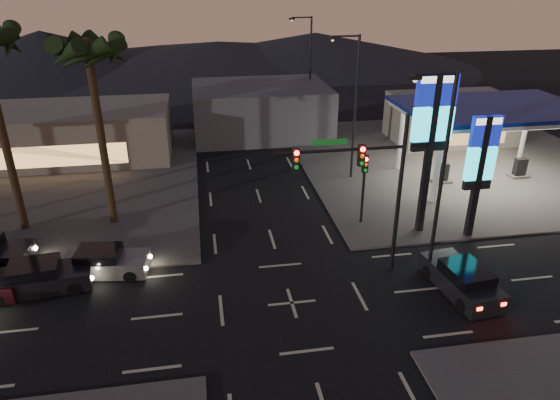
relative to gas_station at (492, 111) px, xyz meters
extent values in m
plane|color=black|center=(-16.00, -12.00, -5.08)|extent=(140.00, 140.00, 0.00)
cube|color=#47443F|center=(0.00, 4.00, -5.02)|extent=(24.00, 24.00, 0.12)
cube|color=#47443F|center=(-32.00, 4.00, -5.02)|extent=(24.00, 24.00, 0.12)
cylinder|color=silver|center=(-5.00, -3.00, -2.58)|extent=(0.36, 0.36, 5.00)
cylinder|color=silver|center=(-5.00, 3.00, -2.58)|extent=(0.36, 0.36, 5.00)
cylinder|color=silver|center=(5.00, 3.00, -2.58)|extent=(0.36, 0.36, 5.00)
cube|color=silver|center=(0.00, 0.00, 0.12)|extent=(12.00, 8.00, 0.50)
cube|color=white|center=(0.00, 0.00, -0.18)|extent=(11.60, 7.60, 0.06)
cube|color=navy|center=(0.00, 0.00, 0.27)|extent=(12.20, 8.20, 0.25)
cube|color=black|center=(-3.00, 0.00, -4.28)|extent=(0.80, 0.50, 1.40)
cube|color=black|center=(3.00, 0.00, -4.28)|extent=(0.80, 0.50, 1.40)
cube|color=#726B5B|center=(2.00, 9.00, -3.08)|extent=(10.00, 6.00, 4.00)
cube|color=black|center=(-7.50, -6.50, -0.58)|extent=(0.35, 0.35, 9.00)
cube|color=navy|center=(-7.50, -6.50, 3.12)|extent=(2.20, 0.30, 1.60)
cube|color=white|center=(-7.50, -6.50, 3.67)|extent=(1.98, 0.32, 0.35)
cube|color=#1AE7FF|center=(-7.50, -6.50, 1.32)|extent=(2.20, 0.30, 1.80)
cube|color=black|center=(-7.50, -6.50, 0.12)|extent=(2.09, 0.28, 0.50)
cube|color=black|center=(-5.00, -7.50, -1.58)|extent=(0.35, 0.35, 7.00)
cube|color=navy|center=(-5.00, -7.50, 1.12)|extent=(1.60, 0.30, 1.60)
cube|color=white|center=(-5.00, -7.50, 1.67)|extent=(1.44, 0.32, 0.35)
cube|color=#1AE7FF|center=(-5.00, -7.50, -0.68)|extent=(1.60, 0.30, 1.80)
cube|color=black|center=(-5.00, -7.50, -1.88)|extent=(1.52, 0.28, 0.50)
cylinder|color=black|center=(-10.50, -10.00, -1.08)|extent=(0.20, 0.20, 8.00)
cylinder|color=black|center=(-13.50, -10.00, 1.42)|extent=(6.00, 0.14, 0.14)
cube|color=#0C3F14|center=(-14.00, -10.00, 1.82)|extent=(1.60, 0.05, 0.25)
cube|color=black|center=(-12.50, -10.00, 1.12)|extent=(0.32, 0.25, 1.00)
sphere|color=#FF0C07|center=(-12.50, -10.15, 1.45)|extent=(0.22, 0.22, 0.22)
sphere|color=orange|center=(-12.50, -10.15, 1.12)|extent=(0.20, 0.20, 0.20)
sphere|color=#0CB226|center=(-12.50, -10.15, 0.79)|extent=(0.20, 0.20, 0.20)
cube|color=black|center=(-15.50, -10.00, 1.12)|extent=(0.32, 0.25, 1.00)
sphere|color=#FF0C07|center=(-15.50, -10.15, 1.45)|extent=(0.22, 0.22, 0.22)
sphere|color=orange|center=(-15.50, -10.15, 1.12)|extent=(0.20, 0.20, 0.20)
sphere|color=#0CB226|center=(-15.50, -10.15, 0.79)|extent=(0.20, 0.20, 0.20)
cylinder|color=black|center=(-10.50, -5.00, -3.08)|extent=(0.16, 0.16, 4.00)
cube|color=black|center=(-10.50, -5.00, -1.28)|extent=(0.32, 0.25, 1.00)
sphere|color=#FF0C07|center=(-10.50, -5.15, -0.95)|extent=(0.22, 0.22, 0.22)
sphere|color=orange|center=(-10.50, -5.15, -1.28)|extent=(0.20, 0.20, 0.20)
sphere|color=#0CB226|center=(-10.50, -5.15, -1.61)|extent=(0.20, 0.20, 0.20)
cylinder|color=black|center=(-9.00, -11.00, -0.08)|extent=(0.18, 0.18, 10.00)
cylinder|color=black|center=(-9.90, -11.00, 4.82)|extent=(1.80, 0.12, 0.12)
cube|color=black|center=(-10.80, -11.00, 4.72)|extent=(0.50, 0.25, 0.18)
sphere|color=#FFCC8C|center=(-10.80, -11.00, 4.60)|extent=(0.20, 0.20, 0.20)
cylinder|color=black|center=(-9.00, 2.00, -0.08)|extent=(0.18, 0.18, 10.00)
cylinder|color=black|center=(-9.90, 2.00, 4.82)|extent=(1.80, 0.12, 0.12)
cube|color=black|center=(-10.80, 2.00, 4.72)|extent=(0.50, 0.25, 0.18)
sphere|color=#FFCC8C|center=(-10.80, 2.00, 4.60)|extent=(0.20, 0.20, 0.20)
cylinder|color=black|center=(-9.00, 16.00, -0.08)|extent=(0.18, 0.18, 10.00)
cylinder|color=black|center=(-9.90, 16.00, 4.82)|extent=(1.80, 0.12, 0.12)
cube|color=black|center=(-10.80, 16.00, 4.72)|extent=(0.50, 0.25, 0.18)
sphere|color=#FFCC8C|center=(-10.80, 16.00, 4.60)|extent=(0.20, 0.20, 0.20)
cylinder|color=black|center=(-25.00, -2.50, 0.02)|extent=(0.44, 0.44, 10.20)
sphere|color=black|center=(-25.00, -2.50, 5.12)|extent=(0.90, 0.90, 0.90)
cone|color=black|center=(-23.70, -2.50, 4.82)|extent=(0.90, 2.74, 1.91)
cone|color=black|center=(-24.08, -1.58, 4.82)|extent=(2.57, 2.57, 1.91)
cone|color=black|center=(-25.00, -1.20, 4.82)|extent=(2.74, 0.90, 1.91)
cone|color=black|center=(-25.92, -1.58, 4.82)|extent=(2.57, 2.57, 1.91)
cone|color=black|center=(-26.30, -2.50, 4.82)|extent=(0.90, 2.74, 1.91)
cone|color=black|center=(-25.92, -3.42, 4.82)|extent=(2.57, 2.57, 1.91)
cone|color=black|center=(-25.00, -3.80, 4.82)|extent=(2.74, 0.90, 1.91)
cone|color=black|center=(-24.08, -3.42, 4.82)|extent=(2.57, 2.57, 1.91)
cylinder|color=black|center=(-30.00, -2.50, 0.32)|extent=(0.44, 0.44, 10.80)
cone|color=black|center=(-28.70, -2.50, 5.42)|extent=(0.90, 2.74, 1.91)
cone|color=black|center=(-29.08, -1.58, 5.42)|extent=(2.57, 2.57, 1.91)
cube|color=#726B5B|center=(-30.00, 10.00, -3.08)|extent=(16.00, 8.00, 4.00)
cube|color=#4C4C51|center=(-14.00, 14.00, -2.88)|extent=(12.00, 9.00, 4.40)
cone|color=black|center=(-41.00, 48.00, -2.08)|extent=(40.00, 40.00, 6.00)
cone|color=black|center=(-1.00, 48.00, -2.58)|extent=(50.00, 50.00, 5.00)
cone|color=black|center=(-16.00, 48.00, -3.08)|extent=(60.00, 60.00, 4.00)
cube|color=black|center=(-27.33, -9.03, -4.53)|extent=(4.57, 2.32, 0.90)
cube|color=black|center=(-27.63, -9.06, -3.93)|extent=(2.37, 1.93, 0.65)
cylinder|color=black|center=(-26.04, -8.03, -4.76)|extent=(0.66, 0.31, 0.64)
cylinder|color=black|center=(-25.85, -9.72, -4.76)|extent=(0.66, 0.31, 0.64)
cylinder|color=black|center=(-28.81, -8.34, -4.76)|extent=(0.66, 0.31, 0.64)
cylinder|color=black|center=(-28.63, -10.03, -4.76)|extent=(0.66, 0.31, 0.64)
sphere|color=#FFF2BF|center=(-25.22, -8.19, -4.46)|extent=(0.22, 0.22, 0.22)
sphere|color=#FFF2BF|center=(-25.08, -9.38, -4.46)|extent=(0.22, 0.22, 0.22)
cylinder|color=black|center=(-28.85, -8.46, -4.78)|extent=(0.63, 0.30, 0.61)
sphere|color=#FFF2BF|center=(-28.12, -8.78, -4.49)|extent=(0.21, 0.21, 0.21)
sphere|color=#FFF2BF|center=(-28.26, -9.91, -4.49)|extent=(0.21, 0.21, 0.21)
cube|color=slate|center=(-24.62, -8.09, -4.57)|extent=(4.29, 2.20, 0.84)
cube|color=black|center=(-24.90, -8.05, -4.01)|extent=(2.23, 1.82, 0.61)
cylinder|color=black|center=(-23.23, -7.45, -4.78)|extent=(0.62, 0.29, 0.60)
cylinder|color=black|center=(-23.42, -9.03, -4.78)|extent=(0.62, 0.29, 0.60)
cylinder|color=black|center=(-25.83, -7.14, -4.78)|extent=(0.62, 0.29, 0.60)
cylinder|color=black|center=(-26.02, -8.72, -4.78)|extent=(0.62, 0.29, 0.60)
sphere|color=#FFF2BF|center=(-22.51, -7.77, -4.50)|extent=(0.21, 0.21, 0.21)
sphere|color=#FFF2BF|center=(-22.65, -8.89, -4.50)|extent=(0.21, 0.21, 0.21)
cube|color=#FF140A|center=(-26.60, -7.29, -4.43)|extent=(0.10, 0.24, 0.13)
cube|color=#FF140A|center=(-26.73, -8.40, -4.43)|extent=(0.10, 0.24, 0.13)
cylinder|color=black|center=(-29.25, -5.71, -4.74)|extent=(0.70, 0.33, 0.67)
cylinder|color=black|center=(-29.45, -7.49, -4.74)|extent=(0.70, 0.33, 0.67)
sphere|color=#FFF2BF|center=(-28.45, -6.07, -4.43)|extent=(0.23, 0.23, 0.23)
sphere|color=#FFF2BF|center=(-28.59, -7.32, -4.43)|extent=(0.23, 0.23, 0.23)
cube|color=black|center=(-8.05, -12.39, -4.53)|extent=(2.33, 4.58, 0.90)
cube|color=black|center=(-8.01, -12.69, -3.93)|extent=(1.94, 2.38, 0.65)
cylinder|color=black|center=(-9.05, -11.09, -4.76)|extent=(0.31, 0.66, 0.64)
cylinder|color=black|center=(-7.36, -10.90, -4.76)|extent=(0.31, 0.66, 0.64)
cylinder|color=black|center=(-8.74, -13.87, -4.76)|extent=(0.31, 0.66, 0.64)
cylinder|color=black|center=(-7.05, -13.68, -4.76)|extent=(0.31, 0.66, 0.64)
cube|color=#FF140A|center=(-8.40, -14.64, -4.38)|extent=(0.26, 0.11, 0.14)
cube|color=#FF140A|center=(-7.21, -14.51, -4.38)|extent=(0.26, 0.11, 0.14)
camera|label=1|loc=(-19.59, -30.26, 8.69)|focal=32.00mm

